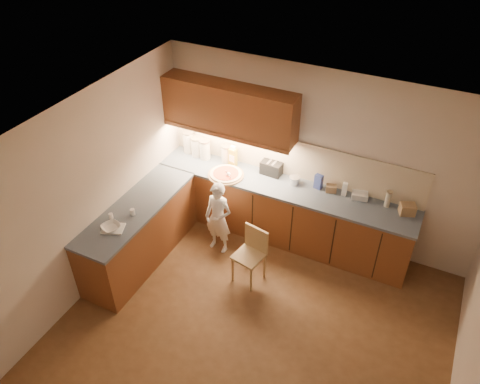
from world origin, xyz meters
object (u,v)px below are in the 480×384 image
Objects in this scene: pizza_on_board at (226,174)px; wooden_chair at (252,251)px; oil_jug at (233,157)px; toaster at (271,168)px; child at (218,218)px.

wooden_chair is (0.80, -0.81, -0.48)m from pizza_on_board.
pizza_on_board is 1.59× the size of oil_jug.
wooden_chair is at bearing -74.80° from toaster.
pizza_on_board reaches higher than child.
wooden_chair is at bearing -20.43° from child.
pizza_on_board reaches higher than toaster.
child is 1.05m from toaster.
oil_jug is at bearing 138.38° from wooden_chair.
oil_jug is (-0.83, 1.10, 0.61)m from wooden_chair.
wooden_chair is 2.56× the size of toaster.
toaster is (0.42, 0.85, 0.45)m from child.
child is 1.40× the size of wooden_chair.
oil_jug is 0.60m from toaster.
oil_jug is (-0.17, 0.81, 0.51)m from child.
pizza_on_board reaches higher than wooden_chair.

